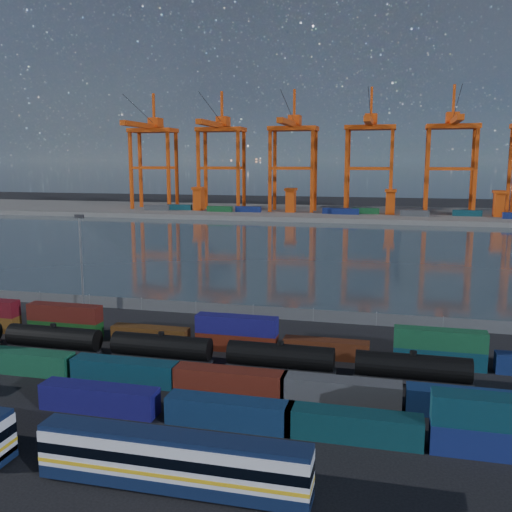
# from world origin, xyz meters

# --- Properties ---
(ground) EXTENTS (700.00, 700.00, 0.00)m
(ground) POSITION_xyz_m (0.00, 0.00, 0.00)
(ground) COLOR black
(ground) RESTS_ON ground
(harbor_water) EXTENTS (700.00, 700.00, 0.00)m
(harbor_water) POSITION_xyz_m (0.00, 105.00, 0.01)
(harbor_water) COLOR #303F46
(harbor_water) RESTS_ON ground
(far_quay) EXTENTS (700.00, 70.00, 2.00)m
(far_quay) POSITION_xyz_m (0.00, 210.00, 1.00)
(far_quay) COLOR #514F4C
(far_quay) RESTS_ON ground
(distant_mountains) EXTENTS (2470.00, 1100.00, 520.00)m
(distant_mountains) POSITION_xyz_m (63.02, 1600.00, 220.29)
(distant_mountains) COLOR #1E2630
(distant_mountains) RESTS_ON ground
(container_row_south) EXTENTS (140.16, 2.56, 5.46)m
(container_row_south) POSITION_xyz_m (2.34, -10.45, 2.00)
(container_row_south) COLOR #393C3D
(container_row_south) RESTS_ON ground
(container_row_mid) EXTENTS (141.94, 2.58, 5.50)m
(container_row_mid) POSITION_xyz_m (-17.88, -2.77, 1.96)
(container_row_mid) COLOR #46494B
(container_row_mid) RESTS_ON ground
(container_row_north) EXTENTS (126.79, 2.28, 4.87)m
(container_row_north) POSITION_xyz_m (3.48, 11.32, 1.91)
(container_row_north) COLOR navy
(container_row_north) RESTS_ON ground
(tanker_string) EXTENTS (90.96, 2.89, 4.14)m
(tanker_string) POSITION_xyz_m (-13.89, 4.29, 2.07)
(tanker_string) COLOR black
(tanker_string) RESTS_ON ground
(waterfront_fence) EXTENTS (160.12, 0.12, 2.20)m
(waterfront_fence) POSITION_xyz_m (-0.00, 28.00, 1.00)
(waterfront_fence) COLOR #595B5E
(waterfront_fence) RESTS_ON ground
(yard_light_mast) EXTENTS (1.60, 0.40, 16.60)m
(yard_light_mast) POSITION_xyz_m (-30.00, 26.00, 9.30)
(yard_light_mast) COLOR slate
(yard_light_mast) RESTS_ON ground
(gantry_cranes) EXTENTS (197.33, 42.88, 58.07)m
(gantry_cranes) POSITION_xyz_m (-7.50, 203.46, 35.59)
(gantry_cranes) COLOR #CF440E
(gantry_cranes) RESTS_ON ground
(quay_containers) EXTENTS (172.58, 10.99, 2.60)m
(quay_containers) POSITION_xyz_m (-11.00, 195.46, 3.30)
(quay_containers) COLOR navy
(quay_containers) RESTS_ON far_quay
(straddle_carriers) EXTENTS (140.00, 7.00, 11.10)m
(straddle_carriers) POSITION_xyz_m (-2.50, 200.00, 7.82)
(straddle_carriers) COLOR #CF440E
(straddle_carriers) RESTS_ON far_quay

